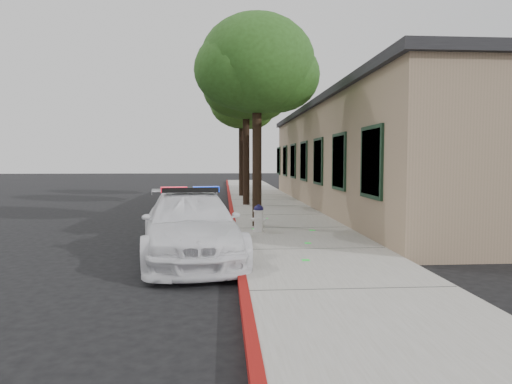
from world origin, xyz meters
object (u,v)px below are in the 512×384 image
object	(u,v)px
street_tree_far	(242,104)
street_tree_mid	(247,89)
police_car	(190,226)
fire_hydrant	(259,218)
clapboard_building	(393,157)
street_tree_near	(257,68)

from	to	relation	value
street_tree_far	street_tree_mid	bearing A→B (deg)	-90.29
police_car	street_tree_far	world-z (taller)	street_tree_far
street_tree_far	fire_hydrant	bearing A→B (deg)	-90.36
street_tree_mid	street_tree_far	world-z (taller)	street_tree_mid
clapboard_building	street_tree_near	world-z (taller)	street_tree_near
police_car	street_tree_near	world-z (taller)	street_tree_near
police_car	fire_hydrant	bearing A→B (deg)	49.85
police_car	street_tree_near	bearing A→B (deg)	57.50
street_tree_far	street_tree_near	bearing A→B (deg)	-90.21
street_tree_mid	clapboard_building	bearing A→B (deg)	-5.96
fire_hydrant	street_tree_mid	world-z (taller)	street_tree_mid
street_tree_near	street_tree_mid	xyz separation A→B (m)	(0.02, 6.24, 0.40)
clapboard_building	street_tree_mid	distance (m)	6.61
fire_hydrant	clapboard_building	bearing A→B (deg)	51.87
fire_hydrant	street_tree_far	bearing A→B (deg)	93.76
clapboard_building	police_car	world-z (taller)	clapboard_building
clapboard_building	street_tree_far	bearing A→B (deg)	137.70
police_car	street_tree_mid	distance (m)	10.74
police_car	street_tree_near	xyz separation A→B (m)	(1.61, 3.50, 3.83)
clapboard_building	fire_hydrant	xyz separation A→B (m)	(-6.02, -6.63, -1.62)
street_tree_near	police_car	bearing A→B (deg)	-114.68
fire_hydrant	street_tree_far	distance (m)	12.81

